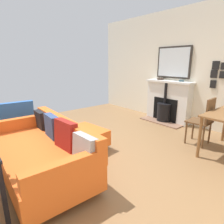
% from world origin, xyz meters
% --- Properties ---
extents(ground_plane, '(5.97, 5.66, 0.01)m').
position_xyz_m(ground_plane, '(0.00, 0.00, -0.00)').
color(ground_plane, olive).
extents(wall_left, '(0.12, 5.66, 2.79)m').
position_xyz_m(wall_left, '(-2.98, 0.00, 1.40)').
color(wall_left, silver).
rests_on(wall_left, ground).
extents(fireplace, '(0.58, 1.27, 1.07)m').
position_xyz_m(fireplace, '(-2.76, -0.17, 0.48)').
color(fireplace, brown).
rests_on(fireplace, ground).
extents(mirror_over_mantel, '(0.04, 0.93, 0.78)m').
position_xyz_m(mirror_over_mantel, '(-2.90, -0.17, 1.52)').
color(mirror_over_mantel, '#2D2823').
extents(mantel_bowl_near, '(0.16, 0.16, 0.06)m').
position_xyz_m(mantel_bowl_near, '(-2.80, -0.48, 1.10)').
color(mantel_bowl_near, '#47382D').
rests_on(mantel_bowl_near, fireplace).
extents(mantel_bowl_far, '(0.12, 0.12, 0.04)m').
position_xyz_m(mantel_bowl_far, '(-2.80, 0.14, 1.09)').
color(mantel_bowl_far, '#334C56').
rests_on(mantel_bowl_far, fireplace).
extents(sofa, '(0.99, 1.97, 0.79)m').
position_xyz_m(sofa, '(0.66, 0.13, 0.33)').
color(sofa, '#B2B2B7').
rests_on(sofa, ground).
extents(ottoman, '(0.60, 0.78, 0.37)m').
position_xyz_m(ottoman, '(-0.22, -0.15, 0.23)').
color(ottoman, '#B2B2B7').
rests_on(ottoman, ground).
extents(armchair_accent, '(0.72, 0.64, 0.82)m').
position_xyz_m(armchair_accent, '(0.63, -1.36, 0.44)').
color(armchair_accent, '#4C3321').
rests_on(armchair_accent, ground).
extents(dining_chair_near_fireplace, '(0.43, 0.43, 0.91)m').
position_xyz_m(dining_chair_near_fireplace, '(-1.97, 1.15, 0.53)').
color(dining_chair_near_fireplace, brown).
rests_on(dining_chair_near_fireplace, ground).
extents(photo_gallery_row, '(0.02, 0.34, 0.58)m').
position_xyz_m(photo_gallery_row, '(-2.91, 0.91, 1.31)').
color(photo_gallery_row, black).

